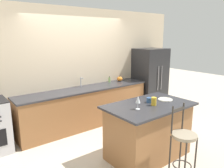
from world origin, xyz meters
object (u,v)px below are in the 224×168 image
at_px(refrigerator, 150,79).
at_px(coffee_mug, 149,100).
at_px(bar_stool_near, 183,142).
at_px(pumpkin_decoration, 120,79).
at_px(wine_glass, 138,100).
at_px(dinner_plate, 165,99).
at_px(soap_bottle, 109,80).
at_px(tumbler_cup, 154,101).

xyz_separation_m(refrigerator, coffee_mug, (-1.87, -1.70, 0.13)).
xyz_separation_m(bar_stool_near, pumpkin_decoration, (1.03, 2.67, 0.38)).
bearing_deg(wine_glass, dinner_plate, 4.29).
bearing_deg(wine_glass, soap_bottle, 64.10).
bearing_deg(soap_bottle, wine_glass, -115.90).
bearing_deg(soap_bottle, refrigerator, -10.12).
bearing_deg(coffee_mug, dinner_plate, -11.78).
bearing_deg(pumpkin_decoration, tumbler_cup, -115.14).
relative_size(refrigerator, coffee_mug, 13.85).
xyz_separation_m(tumbler_cup, pumpkin_decoration, (0.94, 2.01, -0.06)).
relative_size(wine_glass, pumpkin_decoration, 1.44).
relative_size(bar_stool_near, wine_glass, 5.20).
distance_m(wine_glass, coffee_mug, 0.43).
xyz_separation_m(dinner_plate, coffee_mug, (-0.34, 0.07, 0.03)).
relative_size(refrigerator, wine_glass, 8.00).
distance_m(coffee_mug, pumpkin_decoration, 2.06).
bearing_deg(wine_glass, tumbler_cup, -3.81).
xyz_separation_m(bar_stool_near, tumbler_cup, (0.08, 0.66, 0.44)).
xyz_separation_m(refrigerator, tumbler_cup, (-1.92, -1.85, 0.16)).
distance_m(refrigerator, bar_stool_near, 3.22).
distance_m(wine_glass, tumbler_cup, 0.36).
height_order(refrigerator, coffee_mug, refrigerator).
distance_m(bar_stool_near, wine_glass, 0.90).
bearing_deg(pumpkin_decoration, coffee_mug, -115.52).
distance_m(wine_glass, pumpkin_decoration, 2.38).
height_order(bar_stool_near, soap_bottle, bar_stool_near).
height_order(pumpkin_decoration, soap_bottle, soap_bottle).
bearing_deg(refrigerator, dinner_plate, -130.73).
relative_size(refrigerator, pumpkin_decoration, 11.54).
relative_size(refrigerator, bar_stool_near, 1.54).
relative_size(bar_stool_near, tumbler_cup, 8.31).
bearing_deg(bar_stool_near, soap_bottle, 74.93).
relative_size(tumbler_cup, pumpkin_decoration, 0.90).
relative_size(coffee_mug, soap_bottle, 0.81).
bearing_deg(refrigerator, coffee_mug, -137.71).
xyz_separation_m(pumpkin_decoration, soap_bottle, (-0.29, 0.06, 0.01)).
bearing_deg(bar_stool_near, tumbler_cup, 82.76).
distance_m(coffee_mug, tumbler_cup, 0.16).
bearing_deg(bar_stool_near, pumpkin_decoration, 68.93).
xyz_separation_m(bar_stool_near, soap_bottle, (0.73, 2.73, 0.39)).
bearing_deg(bar_stool_near, refrigerator, 51.31).
bearing_deg(coffee_mug, wine_glass, -162.34).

